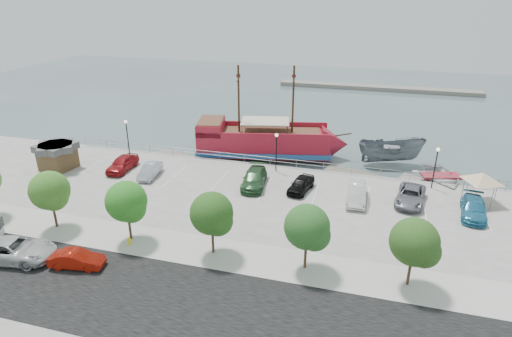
# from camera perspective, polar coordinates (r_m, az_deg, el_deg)

# --- Properties ---
(ground) EXTENTS (160.00, 160.00, 0.00)m
(ground) POSITION_cam_1_polar(r_m,az_deg,el_deg) (41.58, 0.59, -5.00)
(ground) COLOR #3E4B4E
(street) EXTENTS (100.00, 8.00, 0.04)m
(street) POSITION_cam_1_polar(r_m,az_deg,el_deg) (28.51, -8.25, -17.88)
(street) COLOR black
(street) RESTS_ON land_slab
(sidewalk) EXTENTS (100.00, 4.00, 0.05)m
(sidewalk) POSITION_cam_1_polar(r_m,az_deg,el_deg) (32.89, -4.05, -11.36)
(sidewalk) COLOR #B7B3A8
(sidewalk) RESTS_ON land_slab
(seawall_railing) EXTENTS (50.00, 0.06, 1.00)m
(seawall_railing) POSITION_cam_1_polar(r_m,az_deg,el_deg) (47.79, 3.03, 0.88)
(seawall_railing) COLOR gray
(seawall_railing) RESTS_ON land_slab
(far_shore) EXTENTS (40.00, 3.00, 0.80)m
(far_shore) POSITION_cam_1_polar(r_m,az_deg,el_deg) (92.43, 15.89, 10.29)
(far_shore) COLOR gray
(far_shore) RESTS_ON ground
(pirate_ship) EXTENTS (18.99, 8.79, 11.77)m
(pirate_ship) POSITION_cam_1_polar(r_m,az_deg,el_deg) (52.58, 2.47, 3.53)
(pirate_ship) COLOR maroon
(pirate_ship) RESTS_ON ground
(patrol_boat) EXTENTS (8.29, 4.75, 3.02)m
(patrol_boat) POSITION_cam_1_polar(r_m,az_deg,el_deg) (52.81, 17.56, 1.99)
(patrol_boat) COLOR slate
(patrol_boat) RESTS_ON ground
(speedboat) EXTENTS (6.31, 7.67, 1.38)m
(speedboat) POSITION_cam_1_polar(r_m,az_deg,el_deg) (49.52, 23.37, -1.32)
(speedboat) COLOR silver
(speedboat) RESTS_ON ground
(dock_west) EXTENTS (6.82, 3.74, 0.37)m
(dock_west) POSITION_cam_1_polar(r_m,az_deg,el_deg) (53.58, -10.28, 1.51)
(dock_west) COLOR slate
(dock_west) RESTS_ON ground
(dock_mid) EXTENTS (8.11, 4.79, 0.45)m
(dock_mid) POSITION_cam_1_polar(r_m,az_deg,el_deg) (48.65, 13.63, -1.03)
(dock_mid) COLOR #696557
(dock_mid) RESTS_ON ground
(dock_east) EXTENTS (6.66, 4.30, 0.37)m
(dock_east) POSITION_cam_1_polar(r_m,az_deg,el_deg) (49.13, 22.27, -1.98)
(dock_east) COLOR gray
(dock_east) RESTS_ON ground
(shed) EXTENTS (4.02, 4.02, 2.86)m
(shed) POSITION_cam_1_polar(r_m,az_deg,el_deg) (51.63, -24.98, 1.58)
(shed) COLOR brown
(shed) RESTS_ON land_slab
(canopy_tent) EXTENTS (5.16, 5.16, 3.33)m
(canopy_tent) POSITION_cam_1_polar(r_m,az_deg,el_deg) (44.25, 28.09, -0.51)
(canopy_tent) COLOR slate
(canopy_tent) RESTS_ON land_slab
(street_van) EXTENTS (6.35, 3.72, 1.66)m
(street_van) POSITION_cam_1_polar(r_m,az_deg,el_deg) (36.50, -29.60, -9.39)
(street_van) COLOR silver
(street_van) RESTS_ON street
(street_sedan) EXTENTS (4.05, 1.99, 1.28)m
(street_sedan) POSITION_cam_1_polar(r_m,az_deg,el_deg) (33.75, -22.78, -11.10)
(street_sedan) COLOR #9D1609
(street_sedan) RESTS_ON street
(fire_hydrant) EXTENTS (0.23, 0.23, 0.67)m
(fire_hydrant) POSITION_cam_1_polar(r_m,az_deg,el_deg) (35.10, -16.53, -9.25)
(fire_hydrant) COLOR #EDEB0D
(fire_hydrant) RESTS_ON sidewalk
(lamp_post_left) EXTENTS (0.36, 0.36, 4.28)m
(lamp_post_left) POSITION_cam_1_polar(r_m,az_deg,el_deg) (52.51, -16.83, 4.78)
(lamp_post_left) COLOR black
(lamp_post_left) RESTS_ON land_slab
(lamp_post_mid) EXTENTS (0.36, 0.36, 4.28)m
(lamp_post_mid) POSITION_cam_1_polar(r_m,az_deg,el_deg) (45.74, 2.73, 3.09)
(lamp_post_mid) COLOR black
(lamp_post_mid) RESTS_ON land_slab
(lamp_post_right) EXTENTS (0.36, 0.36, 4.28)m
(lamp_post_right) POSITION_cam_1_polar(r_m,az_deg,el_deg) (45.22, 22.89, 0.97)
(lamp_post_right) COLOR black
(lamp_post_right) RESTS_ON land_slab
(tree_b) EXTENTS (3.30, 3.20, 5.00)m
(tree_b) POSITION_cam_1_polar(r_m,az_deg,el_deg) (38.33, -25.70, -2.86)
(tree_b) COLOR #473321
(tree_b) RESTS_ON sidewalk
(tree_c) EXTENTS (3.30, 3.20, 5.00)m
(tree_c) POSITION_cam_1_polar(r_m,az_deg,el_deg) (34.31, -16.75, -4.43)
(tree_c) COLOR #473321
(tree_c) RESTS_ON sidewalk
(tree_d) EXTENTS (3.30, 3.20, 5.00)m
(tree_d) POSITION_cam_1_polar(r_m,az_deg,el_deg) (31.36, -5.74, -6.22)
(tree_d) COLOR #473321
(tree_d) RESTS_ON sidewalk
(tree_e) EXTENTS (3.30, 3.20, 5.00)m
(tree_e) POSITION_cam_1_polar(r_m,az_deg,el_deg) (29.79, 7.05, -7.98)
(tree_e) COLOR #473321
(tree_e) RESTS_ON sidewalk
(tree_f) EXTENTS (3.30, 3.20, 5.00)m
(tree_f) POSITION_cam_1_polar(r_m,az_deg,el_deg) (29.83, 20.62, -9.42)
(tree_f) COLOR #473321
(tree_f) RESTS_ON sidewalk
(parked_car_a) EXTENTS (1.99, 4.74, 1.60)m
(parked_car_a) POSITION_cam_1_polar(r_m,az_deg,el_deg) (48.86, -17.39, 0.66)
(parked_car_a) COLOR maroon
(parked_car_a) RESTS_ON land_slab
(parked_car_b) EXTENTS (1.95, 4.28, 1.36)m
(parked_car_b) POSITION_cam_1_polar(r_m,az_deg,el_deg) (46.51, -13.95, -0.25)
(parked_car_b) COLOR #A1A5B4
(parked_car_b) RESTS_ON land_slab
(parked_car_d) EXTENTS (2.83, 5.61, 1.56)m
(parked_car_d) POSITION_cam_1_polar(r_m,az_deg,el_deg) (42.99, -0.22, -1.35)
(parked_car_d) COLOR #2B552E
(parked_car_d) RESTS_ON land_slab
(parked_car_e) EXTENTS (2.49, 4.44, 1.43)m
(parked_car_e) POSITION_cam_1_polar(r_m,az_deg,el_deg) (42.18, 6.01, -2.09)
(parked_car_e) COLOR black
(parked_car_e) RESTS_ON land_slab
(parked_car_f) EXTENTS (1.87, 4.94, 1.61)m
(parked_car_f) POSITION_cam_1_polar(r_m,az_deg,el_deg) (41.10, 13.23, -3.19)
(parked_car_f) COLOR white
(parked_car_f) RESTS_ON land_slab
(parked_car_g) EXTENTS (3.18, 5.50, 1.44)m
(parked_car_g) POSITION_cam_1_polar(r_m,az_deg,el_deg) (42.18, 19.90, -3.44)
(parked_car_g) COLOR slate
(parked_car_g) RESTS_ON land_slab
(parked_car_h) EXTENTS (2.59, 5.16, 1.44)m
(parked_car_h) POSITION_cam_1_polar(r_m,az_deg,el_deg) (42.08, 27.02, -4.76)
(parked_car_h) COLOR teal
(parked_car_h) RESTS_ON land_slab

